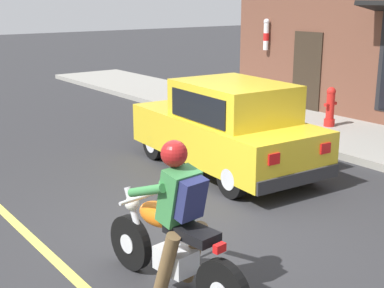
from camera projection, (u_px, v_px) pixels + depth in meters
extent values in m
plane|color=#2B2B2D|center=(198.00, 231.00, 6.91)|extent=(80.00, 80.00, 0.00)
cube|color=gray|center=(302.00, 126.00, 12.30)|extent=(2.60, 22.00, 0.14)
cube|color=#2D2319|center=(307.00, 74.00, 13.59)|extent=(0.04, 0.90, 2.10)
cylinder|color=white|center=(266.00, 37.00, 14.42)|extent=(0.14, 0.14, 0.70)
cylinder|color=red|center=(266.00, 37.00, 14.42)|extent=(0.15, 0.15, 0.20)
sphere|color=silver|center=(267.00, 22.00, 14.31)|extent=(0.16, 0.16, 0.16)
cylinder|color=black|center=(131.00, 243.00, 5.89)|extent=(0.17, 0.63, 0.62)
cylinder|color=silver|center=(131.00, 243.00, 5.89)|extent=(0.14, 0.23, 0.22)
cube|color=silver|center=(176.00, 259.00, 5.34)|extent=(0.32, 0.43, 0.24)
ellipsoid|color=orange|center=(159.00, 214.00, 5.41)|extent=(0.36, 0.55, 0.24)
cube|color=black|center=(191.00, 232.00, 5.08)|extent=(0.32, 0.59, 0.10)
cylinder|color=silver|center=(135.00, 219.00, 5.73)|extent=(0.11, 0.33, 0.68)
cylinder|color=silver|center=(142.00, 197.00, 5.57)|extent=(0.56, 0.10, 0.04)
sphere|color=silver|center=(132.00, 203.00, 5.73)|extent=(0.16, 0.16, 0.16)
cylinder|color=silver|center=(215.00, 277.00, 5.19)|extent=(0.14, 0.56, 0.08)
cube|color=red|center=(220.00, 248.00, 4.83)|extent=(0.13, 0.07, 0.08)
cylinder|color=brown|center=(167.00, 264.00, 5.16)|extent=(0.18, 0.36, 0.71)
cylinder|color=brown|center=(194.00, 252.00, 5.40)|extent=(0.18, 0.36, 0.71)
cube|color=#387F42|center=(179.00, 196.00, 5.12)|extent=(0.37, 0.36, 0.57)
cylinder|color=#387F42|center=(147.00, 191.00, 5.15)|extent=(0.15, 0.53, 0.26)
cylinder|color=#387F42|center=(177.00, 181.00, 5.41)|extent=(0.15, 0.53, 0.26)
sphere|color=#A51919|center=(174.00, 154.00, 5.06)|extent=(0.26, 0.26, 0.26)
cube|color=navy|center=(190.00, 198.00, 5.00)|extent=(0.30, 0.27, 0.42)
cylinder|color=black|center=(154.00, 143.00, 9.94)|extent=(0.22, 0.61, 0.60)
cylinder|color=silver|center=(154.00, 143.00, 9.94)|extent=(0.22, 0.34, 0.33)
cylinder|color=black|center=(217.00, 133.00, 10.70)|extent=(0.22, 0.61, 0.60)
cylinder|color=silver|center=(217.00, 133.00, 10.70)|extent=(0.22, 0.34, 0.33)
cylinder|color=black|center=(233.00, 179.00, 8.00)|extent=(0.22, 0.61, 0.60)
cylinder|color=silver|center=(233.00, 179.00, 8.00)|extent=(0.22, 0.34, 0.33)
cylinder|color=black|center=(303.00, 163.00, 8.76)|extent=(0.22, 0.61, 0.60)
cylinder|color=silver|center=(303.00, 163.00, 8.76)|extent=(0.22, 0.34, 0.33)
cube|color=gold|center=(224.00, 136.00, 9.27)|extent=(1.89, 3.81, 0.70)
cube|color=gold|center=(234.00, 102.00, 8.90)|extent=(1.57, 2.00, 0.66)
cube|color=black|center=(204.00, 97.00, 9.62)|extent=(1.35, 0.44, 0.51)
cube|color=black|center=(197.00, 108.00, 8.52)|extent=(0.14, 1.52, 0.46)
cube|color=black|center=(267.00, 99.00, 9.29)|extent=(0.14, 1.52, 0.46)
cube|color=silver|center=(147.00, 114.00, 10.48)|extent=(0.24, 0.06, 0.14)
cube|color=red|center=(274.00, 159.00, 7.46)|extent=(0.20, 0.05, 0.16)
cube|color=silver|center=(191.00, 108.00, 11.01)|extent=(0.24, 0.06, 0.14)
cube|color=red|center=(325.00, 148.00, 8.00)|extent=(0.20, 0.05, 0.16)
cube|color=#28282B|center=(170.00, 129.00, 10.82)|extent=(1.61, 0.23, 0.20)
cube|color=#28282B|center=(298.00, 178.00, 7.86)|extent=(1.61, 0.23, 0.20)
cylinder|color=red|center=(329.00, 123.00, 11.95)|extent=(0.24, 0.24, 0.16)
cylinder|color=red|center=(330.00, 106.00, 11.86)|extent=(0.18, 0.18, 0.58)
sphere|color=red|center=(331.00, 92.00, 11.77)|extent=(0.20, 0.20, 0.20)
cylinder|color=red|center=(327.00, 105.00, 11.77)|extent=(0.10, 0.08, 0.08)
cylinder|color=red|center=(334.00, 103.00, 11.92)|extent=(0.10, 0.08, 0.08)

